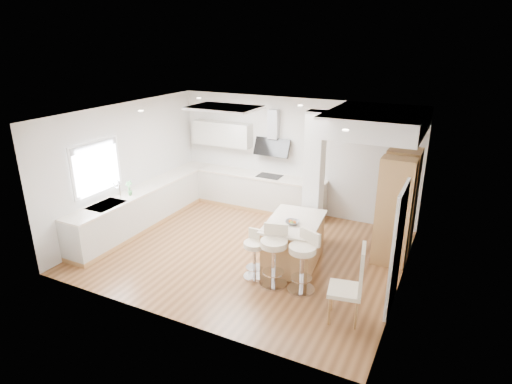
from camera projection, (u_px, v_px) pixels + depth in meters
The scene contains 18 objects.
ground at pixel (246, 251), 8.74m from camera, with size 6.00×6.00×0.00m, color #8F5C35.
ceiling at pixel (246, 251), 8.74m from camera, with size 6.00×5.00×0.02m, color white.
wall_back at pixel (294, 156), 10.36m from camera, with size 6.00×0.04×2.80m, color beige.
wall_left at pixel (127, 167), 9.51m from camera, with size 0.04×5.00×2.80m, color beige.
wall_right at pixel (408, 214), 7.01m from camera, with size 0.04×5.00×2.80m, color beige.
skylight at pixel (224, 108), 8.62m from camera, with size 4.10×2.10×0.06m.
window_left at pixel (96, 165), 8.64m from camera, with size 0.06×1.28×1.07m.
doorway_right at pixel (397, 250), 6.65m from camera, with size 0.05×1.00×2.10m.
counter_left at pixel (148, 205), 9.90m from camera, with size 0.63×4.50×1.35m.
counter_back at pixel (255, 181), 10.75m from camera, with size 3.62×0.63×2.50m.
pillar at pixel (314, 180), 8.62m from camera, with size 0.35×0.35×2.80m.
soffit at pixel (377, 122), 8.15m from camera, with size 1.78×2.20×0.40m.
oven_column at pixel (397, 205), 8.30m from camera, with size 0.63×1.21×2.10m.
peninsula at pixel (294, 242), 8.14m from camera, with size 1.12×1.56×0.96m.
bar_stool_a at pixel (255, 252), 7.65m from camera, with size 0.41×0.41×0.90m.
bar_stool_b at pixel (274, 253), 7.39m from camera, with size 0.59×0.59×1.10m.
bar_stool_c at pixel (303, 259), 7.21m from camera, with size 0.63×0.63×1.08m.
dining_chair at pixel (353, 282), 6.39m from camera, with size 0.58×0.58×1.27m.
Camera 1 is at (3.64, -6.89, 4.14)m, focal length 30.00 mm.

